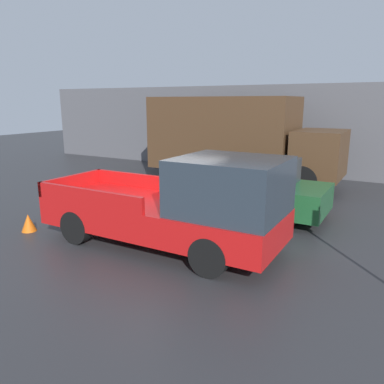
{
  "coord_description": "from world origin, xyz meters",
  "views": [
    {
      "loc": [
        5.1,
        -7.52,
        3.25
      ],
      "look_at": [
        0.65,
        0.29,
        1.08
      ],
      "focal_mm": 35.0,
      "sensor_mm": 36.0,
      "label": 1
    }
  ],
  "objects_px": {
    "pickup_truck": "(182,206)",
    "traffic_cone": "(29,223)",
    "car": "(244,186)",
    "delivery_truck": "(235,137)"
  },
  "relations": [
    {
      "from": "pickup_truck",
      "to": "traffic_cone",
      "type": "height_order",
      "value": "pickup_truck"
    },
    {
      "from": "car",
      "to": "traffic_cone",
      "type": "relative_size",
      "value": 10.7
    },
    {
      "from": "delivery_truck",
      "to": "traffic_cone",
      "type": "bearing_deg",
      "value": -104.61
    },
    {
      "from": "traffic_cone",
      "to": "delivery_truck",
      "type": "bearing_deg",
      "value": 75.39
    },
    {
      "from": "delivery_truck",
      "to": "traffic_cone",
      "type": "height_order",
      "value": "delivery_truck"
    },
    {
      "from": "pickup_truck",
      "to": "traffic_cone",
      "type": "bearing_deg",
      "value": -167.04
    },
    {
      "from": "car",
      "to": "delivery_truck",
      "type": "distance_m",
      "value": 4.69
    },
    {
      "from": "pickup_truck",
      "to": "car",
      "type": "height_order",
      "value": "pickup_truck"
    },
    {
      "from": "delivery_truck",
      "to": "traffic_cone",
      "type": "relative_size",
      "value": 17.01
    },
    {
      "from": "car",
      "to": "traffic_cone",
      "type": "distance_m",
      "value": 5.98
    }
  ]
}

